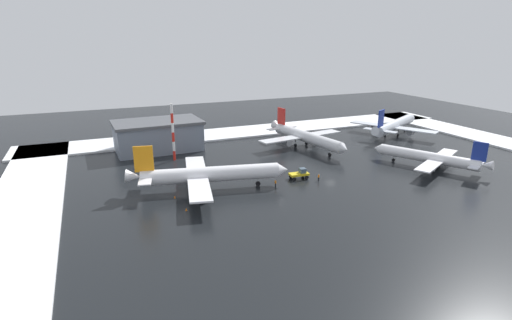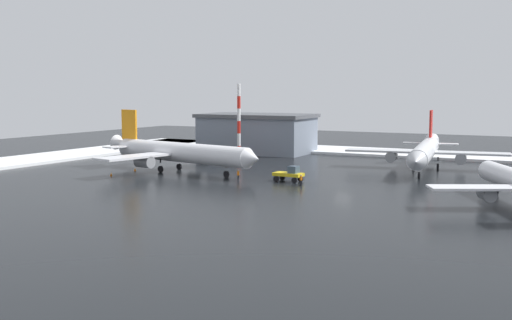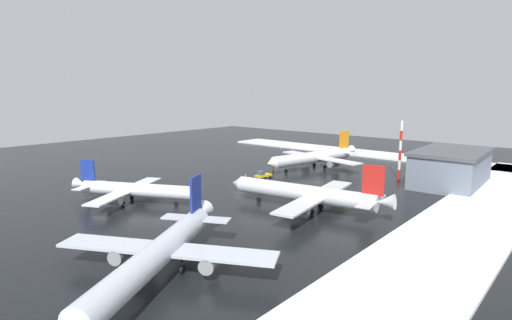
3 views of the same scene
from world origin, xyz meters
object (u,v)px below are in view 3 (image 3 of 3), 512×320
airplane_parked_starboard (307,193)px  pushback_tug (263,175)px  airplane_foreground_jet (315,157)px  cargo_hangar (451,167)px  traffic_cone_mid_line (322,163)px  ground_crew_near_tug (273,171)px  airplane_distant_tail (158,253)px  airplane_far_rear (134,190)px  antenna_mast (400,150)px  traffic_cone_near_nose (302,161)px  ground_crew_beside_wing (246,177)px

airplane_parked_starboard → pushback_tug: airplane_parked_starboard is taller
airplane_foreground_jet → pushback_tug: bearing=7.5°
pushback_tug → cargo_hangar: size_ratio=0.19×
airplane_parked_starboard → traffic_cone_mid_line: (45.00, 24.40, -3.12)m
pushback_tug → ground_crew_near_tug: bearing=-157.0°
airplane_distant_tail → airplane_foreground_jet: bearing=170.2°
airplane_far_rear → airplane_parked_starboard: bearing=5.3°
ground_crew_near_tug → cargo_hangar: (18.65, -41.40, 3.47)m
ground_crew_near_tug → antenna_mast: size_ratio=0.11×
airplane_parked_starboard → traffic_cone_near_nose: size_ratio=62.82×
ground_crew_near_tug → traffic_cone_near_nose: bearing=-171.9°
pushback_tug → antenna_mast: 36.59m
airplane_far_rear → antenna_mast: antenna_mast is taller
pushback_tug → traffic_cone_near_nose: bearing=-161.6°
ground_crew_near_tug → ground_crew_beside_wing: bearing=-6.9°
cargo_hangar → traffic_cone_mid_line: cargo_hangar is taller
cargo_hangar → antenna_mast: bearing=97.9°
airplane_foreground_jet → pushback_tug: airplane_foreground_jet is taller
ground_crew_near_tug → antenna_mast: 34.36m
cargo_hangar → pushback_tug: bearing=122.1°
pushback_tug → antenna_mast: bearing=135.9°
airplane_far_rear → ground_crew_near_tug: (42.01, -3.35, -1.90)m
airplane_far_rear → airplane_distant_tail: 36.83m
ground_crew_beside_wing → traffic_cone_mid_line: bearing=90.1°
traffic_cone_near_nose → traffic_cone_mid_line: 7.19m
airplane_distant_tail → ground_crew_beside_wing: bearing=-176.8°
airplane_foreground_jet → cargo_hangar: 37.25m
airplane_far_rear → traffic_cone_mid_line: size_ratio=49.20×
airplane_foreground_jet → antenna_mast: antenna_mast is taller
ground_crew_beside_wing → traffic_cone_near_nose: bearing=102.6°
airplane_far_rear → traffic_cone_mid_line: bearing=57.6°
pushback_tug → ground_crew_beside_wing: 4.52m
airplane_parked_starboard → airplane_distant_tail: (-36.37, -2.62, 0.05)m
airplane_foreground_jet → ground_crew_beside_wing: size_ratio=20.64×
traffic_cone_mid_line → airplane_foreground_jet: bearing=-164.4°
airplane_distant_tail → ground_crew_near_tug: size_ratio=18.85×
ground_crew_near_tug → traffic_cone_near_nose: ground_crew_near_tug is taller
airplane_foreground_jet → pushback_tug: size_ratio=7.46×
airplane_parked_starboard → traffic_cone_mid_line: 51.28m
antenna_mast → traffic_cone_near_nose: size_ratio=28.18×
airplane_distant_tail → pushback_tug: 57.96m
traffic_cone_mid_line → airplane_far_rear: bearing=175.0°
airplane_distant_tail → cargo_hangar: airplane_distant_tail is taller
airplane_distant_tail → antenna_mast: antenna_mast is taller
traffic_cone_near_nose → pushback_tug: bearing=-165.4°
antenna_mast → pushback_tug: bearing=132.2°
traffic_cone_near_nose → airplane_parked_starboard: bearing=-144.5°
pushback_tug → cargo_hangar: bearing=127.9°
ground_crew_near_tug → airplane_parked_starboard: bearing=44.6°
cargo_hangar → traffic_cone_near_nose: bearing=84.4°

